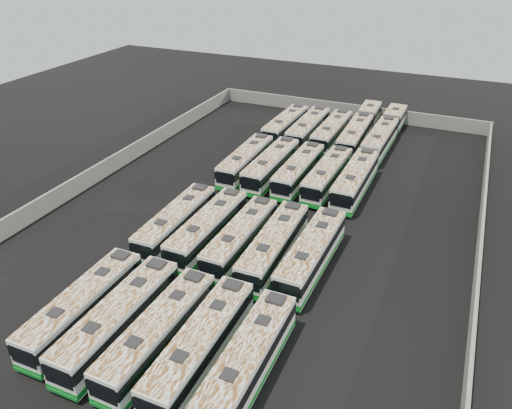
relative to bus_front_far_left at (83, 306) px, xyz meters
name	(u,v)px	position (x,y,z in m)	size (l,w,h in m)	color
ground	(262,215)	(6.11, 21.76, -1.79)	(140.00, 140.00, 0.00)	black
perimeter_wall	(262,206)	(6.11, 21.76, -0.69)	(45.20, 73.20, 2.20)	slate
bus_front_far_left	(83,306)	(0.00, 0.00, 0.00)	(2.80, 12.43, 3.49)	white
bus_front_left	(119,319)	(3.60, -0.18, 0.07)	(2.73, 12.88, 3.63)	white
bus_front_center	(159,333)	(7.15, -0.14, 0.02)	(2.86, 12.58, 3.53)	white
bus_front_right	(201,345)	(10.62, 0.02, 0.04)	(2.76, 12.68, 3.57)	white
bus_front_far_right	(247,362)	(14.31, -0.06, 0.02)	(2.67, 12.52, 3.53)	white
bus_midfront_far_left	(176,222)	(-0.07, 13.96, 0.00)	(2.88, 12.46, 3.50)	white
bus_midfront_left	(208,229)	(3.46, 14.19, 0.02)	(2.75, 12.58, 3.54)	white
bus_midfront_center	(241,238)	(7.13, 14.06, -0.02)	(2.66, 12.27, 3.46)	white
bus_midfront_right	(274,246)	(10.62, 13.92, 0.05)	(2.95, 12.76, 3.58)	white
bus_midfront_far_right	(311,254)	(14.27, 14.11, 0.05)	(2.92, 12.82, 3.60)	white
bus_midback_far_left	(246,161)	(-0.03, 30.66, 0.01)	(2.82, 12.48, 3.51)	white
bus_midback_left	(271,165)	(3.50, 30.61, 0.04)	(2.81, 12.73, 3.58)	white
bus_midback_center	(299,171)	(7.12, 30.72, -0.02)	(2.69, 12.31, 3.46)	white
bus_midback_right	(327,175)	(10.75, 30.88, -0.02)	(2.89, 12.35, 3.46)	white
bus_midback_far_right	(355,180)	(14.19, 30.86, 0.06)	(2.81, 12.83, 3.61)	white
bus_back_far_left	(286,126)	(-0.03, 44.96, 0.01)	(2.90, 12.52, 3.51)	white
bus_back_left	(308,129)	(3.60, 44.85, 0.06)	(2.73, 12.84, 3.62)	white
bus_back_center	(332,132)	(7.17, 44.99, 0.03)	(2.77, 12.65, 3.56)	white
bus_back_right	(360,128)	(10.59, 48.27, 0.02)	(3.11, 19.58, 3.54)	white
bus_back_far_right	(385,132)	(14.30, 48.20, 0.01)	(3.02, 19.48, 3.53)	white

